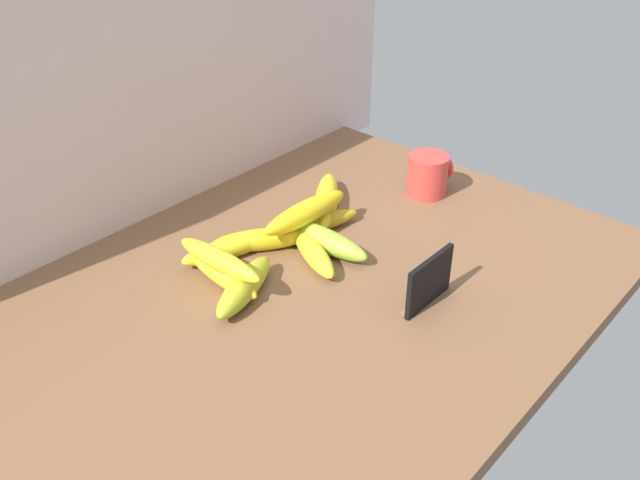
{
  "coord_description": "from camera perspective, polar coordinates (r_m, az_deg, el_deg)",
  "views": [
    {
      "loc": [
        -62.84,
        -58.8,
        68.01
      ],
      "look_at": [
        7.31,
        3.5,
        8.0
      ],
      "focal_mm": 38.2,
      "sensor_mm": 36.0,
      "label": 1
    }
  ],
  "objects": [
    {
      "name": "banana_2",
      "position": [
        1.1,
        -8.24,
        -2.76
      ],
      "size": [
        5.37,
        17.95,
        3.7
      ],
      "primitive_type": "ellipsoid",
      "rotation": [
        0.0,
        0.0,
        4.62
      ],
      "color": "yellow",
      "rests_on": "counter_top"
    },
    {
      "name": "banana_9",
      "position": [
        1.18,
        -1.2,
        2.34
      ],
      "size": [
        19.17,
        4.8,
        4.05
      ],
      "primitive_type": "ellipsoid",
      "rotation": [
        0.0,
        0.0,
        3.1
      ],
      "color": "yellow",
      "rests_on": "banana_1"
    },
    {
      "name": "banana_6",
      "position": [
        1.14,
        -0.53,
        -1.12
      ],
      "size": [
        9.71,
        15.14,
        3.66
      ],
      "primitive_type": "ellipsoid",
      "rotation": [
        0.0,
        0.0,
        1.13
      ],
      "color": "yellow",
      "rests_on": "counter_top"
    },
    {
      "name": "banana_0",
      "position": [
        1.18,
        -4.85,
        0.04
      ],
      "size": [
        16.17,
        13.58,
        3.88
      ],
      "primitive_type": "ellipsoid",
      "rotation": [
        0.0,
        0.0,
        5.63
      ],
      "color": "yellow",
      "rests_on": "counter_top"
    },
    {
      "name": "counter_top",
      "position": [
        1.09,
        -1.18,
        -5.1
      ],
      "size": [
        110.0,
        76.0,
        3.0
      ],
      "primitive_type": "cube",
      "color": "brown",
      "rests_on": "ground"
    },
    {
      "name": "banana_3",
      "position": [
        1.16,
        -7.82,
        -0.75
      ],
      "size": [
        16.47,
        8.48,
        3.66
      ],
      "primitive_type": "ellipsoid",
      "rotation": [
        0.0,
        0.0,
        2.83
      ],
      "color": "yellow",
      "rests_on": "counter_top"
    },
    {
      "name": "banana_5",
      "position": [
        1.17,
        0.15,
        0.09
      ],
      "size": [
        5.1,
        19.38,
        4.26
      ],
      "primitive_type": "ellipsoid",
      "rotation": [
        0.0,
        0.0,
        1.61
      ],
      "color": "#9DC437",
      "rests_on": "counter_top"
    },
    {
      "name": "chalkboard_sign",
      "position": [
        1.05,
        9.1,
        -3.56
      ],
      "size": [
        11.0,
        1.8,
        8.4
      ],
      "color": "black",
      "rests_on": "counter_top"
    },
    {
      "name": "banana_1",
      "position": [
        1.21,
        -1.16,
        1.19
      ],
      "size": [
        20.77,
        10.69,
        3.55
      ],
      "primitive_type": "ellipsoid",
      "rotation": [
        0.0,
        0.0,
        2.78
      ],
      "color": "gold",
      "rests_on": "counter_top"
    },
    {
      "name": "banana_4",
      "position": [
        1.06,
        -6.36,
        -3.89
      ],
      "size": [
        16.92,
        9.74,
        4.29
      ],
      "primitive_type": "ellipsoid",
      "rotation": [
        0.0,
        0.0,
        0.35
      ],
      "color": "gold",
      "rests_on": "counter_top"
    },
    {
      "name": "banana_8",
      "position": [
        1.07,
        -8.45,
        -1.65
      ],
      "size": [
        3.89,
        17.6,
        3.38
      ],
      "primitive_type": "ellipsoid",
      "rotation": [
        0.0,
        0.0,
        4.74
      ],
      "color": "yellow",
      "rests_on": "banana_2"
    },
    {
      "name": "back_wall",
      "position": [
        1.21,
        -15.65,
        15.6
      ],
      "size": [
        130.0,
        2.0,
        70.0
      ],
      "primitive_type": "cube",
      "color": "beige",
      "rests_on": "ground"
    },
    {
      "name": "coffee_mug",
      "position": [
        1.36,
        9.05,
        5.45
      ],
      "size": [
        9.41,
        7.91,
        8.12
      ],
      "color": "#D54039",
      "rests_on": "counter_top"
    },
    {
      "name": "banana_7",
      "position": [
        1.29,
        0.53,
        3.35
      ],
      "size": [
        18.87,
        15.89,
        4.37
      ],
      "primitive_type": "ellipsoid",
      "rotation": [
        0.0,
        0.0,
        3.8
      ],
      "color": "yellow",
      "rests_on": "counter_top"
    }
  ]
}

